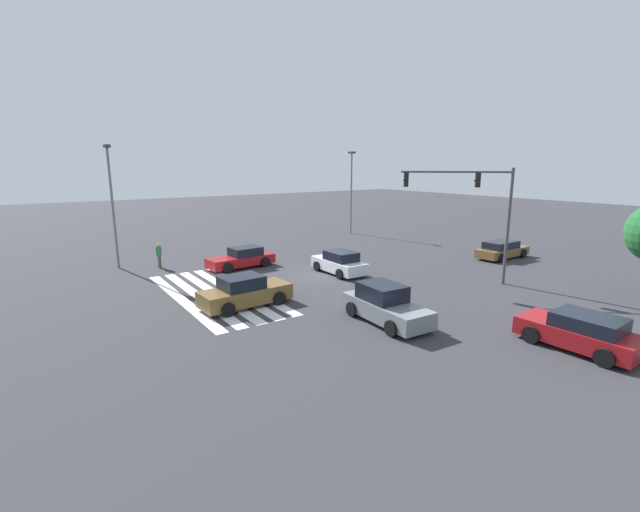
% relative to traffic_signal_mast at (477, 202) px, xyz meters
% --- Properties ---
extents(ground_plane, '(146.56, 146.56, 0.00)m').
position_rel_traffic_signal_mast_xyz_m(ground_plane, '(-6.66, -6.66, -4.93)').
color(ground_plane, '#333338').
extents(crosswalk_markings, '(11.50, 4.40, 0.01)m').
position_rel_traffic_signal_mast_xyz_m(crosswalk_markings, '(-6.66, -13.78, -4.93)').
color(crosswalk_markings, silver).
rests_on(crosswalk_markings, ground_plane).
extents(traffic_signal_mast, '(4.60, 4.60, 6.90)m').
position_rel_traffic_signal_mast_xyz_m(traffic_signal_mast, '(0.00, 0.00, 0.00)').
color(traffic_signal_mast, '#47474C').
rests_on(traffic_signal_mast, ground_plane).
extents(car_0, '(4.34, 2.27, 1.45)m').
position_rel_traffic_signal_mast_xyz_m(car_0, '(8.44, -4.78, -4.23)').
color(car_0, maroon).
rests_on(car_0, ground_plane).
extents(car_1, '(1.99, 4.70, 1.34)m').
position_rel_traffic_signal_mast_xyz_m(car_1, '(-3.03, 7.87, -4.28)').
color(car_1, brown).
rests_on(car_1, ground_plane).
extents(car_2, '(2.25, 4.72, 1.60)m').
position_rel_traffic_signal_mast_xyz_m(car_2, '(-3.73, -13.32, -4.20)').
color(car_2, brown).
rests_on(car_2, ground_plane).
extents(car_3, '(2.22, 4.78, 1.41)m').
position_rel_traffic_signal_mast_xyz_m(car_3, '(-11.59, -9.89, -4.27)').
color(car_3, maroon).
rests_on(car_3, ground_plane).
extents(car_4, '(4.67, 2.25, 1.72)m').
position_rel_traffic_signal_mast_xyz_m(car_4, '(1.92, -8.96, -4.16)').
color(car_4, gray).
rests_on(car_4, ground_plane).
extents(car_5, '(4.20, 2.03, 1.51)m').
position_rel_traffic_signal_mast_xyz_m(car_5, '(-6.39, -5.27, -4.23)').
color(car_5, silver).
rests_on(car_5, ground_plane).
extents(pedestrian, '(0.41, 0.41, 1.76)m').
position_rel_traffic_signal_mast_xyz_m(pedestrian, '(-14.77, -14.69, -3.94)').
color(pedestrian, brown).
rests_on(pedestrian, ground_plane).
extents(street_light_pole_a, '(0.80, 0.36, 8.38)m').
position_rel_traffic_signal_mast_xyz_m(street_light_pole_a, '(-19.24, 5.95, 0.06)').
color(street_light_pole_a, slate).
rests_on(street_light_pole_a, ground_plane).
extents(street_light_pole_b, '(0.80, 0.36, 8.37)m').
position_rel_traffic_signal_mast_xyz_m(street_light_pole_b, '(-16.34, -17.07, 0.05)').
color(street_light_pole_b, slate).
rests_on(street_light_pole_b, ground_plane).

